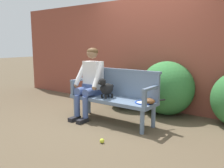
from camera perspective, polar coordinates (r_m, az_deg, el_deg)
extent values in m
plane|color=brown|center=(4.34, 0.00, -8.98)|extent=(40.00, 40.00, 0.00)
cube|color=brown|center=(5.33, 9.14, 7.19)|extent=(8.00, 0.30, 2.34)
ellipsoid|color=#194C1E|center=(5.26, 3.82, -1.02)|extent=(0.92, 0.91, 0.83)
ellipsoid|color=#337538|center=(4.80, 12.89, -0.96)|extent=(1.06, 0.96, 1.05)
cube|color=slate|center=(4.23, 0.00, -3.74)|extent=(1.59, 0.50, 0.06)
cylinder|color=slate|center=(4.60, -8.65, -5.56)|extent=(0.07, 0.07, 0.38)
cylinder|color=slate|center=(3.76, 7.19, -8.98)|extent=(0.07, 0.07, 0.38)
cylinder|color=slate|center=(4.87, -5.51, -4.67)|extent=(0.07, 0.07, 0.38)
cylinder|color=slate|center=(4.08, 9.80, -7.56)|extent=(0.07, 0.07, 0.38)
cube|color=slate|center=(4.35, 1.70, 0.13)|extent=(1.59, 0.05, 0.46)
cube|color=slate|center=(4.32, 1.72, 3.40)|extent=(1.63, 0.06, 0.04)
cube|color=slate|center=(4.53, -9.31, -1.03)|extent=(0.06, 0.06, 0.24)
cube|color=slate|center=(4.66, -7.52, 1.04)|extent=(0.06, 0.50, 0.04)
cube|color=slate|center=(3.63, 7.71, -3.65)|extent=(0.06, 0.06, 0.24)
cube|color=slate|center=(3.78, 9.28, -0.98)|extent=(0.06, 0.50, 0.04)
cube|color=black|center=(4.45, -8.92, -8.16)|extent=(0.10, 0.24, 0.07)
cylinder|color=#475B93|center=(4.44, -8.26, -5.11)|extent=(0.10, 0.10, 0.39)
cylinder|color=#475B93|center=(4.50, -6.92, -1.58)|extent=(0.15, 0.32, 0.15)
cube|color=black|center=(4.32, -7.03, -8.68)|extent=(0.10, 0.24, 0.07)
cylinder|color=#475B93|center=(4.31, -6.36, -5.53)|extent=(0.10, 0.10, 0.39)
cylinder|color=#475B93|center=(4.37, -5.00, -1.88)|extent=(0.15, 0.32, 0.15)
cube|color=#475B93|center=(4.54, -4.63, -1.17)|extent=(0.32, 0.24, 0.20)
cube|color=white|center=(4.52, -4.51, 2.11)|extent=(0.34, 0.22, 0.52)
cylinder|color=white|center=(4.57, -7.48, 2.40)|extent=(0.14, 0.33, 0.45)
sphere|color=#936B4C|center=(4.53, -8.66, -0.26)|extent=(0.09, 0.09, 0.09)
cylinder|color=white|center=(4.29, -3.43, 2.00)|extent=(0.14, 0.33, 0.45)
sphere|color=#936B4C|center=(4.22, -4.23, -0.89)|extent=(0.09, 0.09, 0.09)
sphere|color=#936B4C|center=(4.47, -4.74, 7.31)|extent=(0.20, 0.20, 0.20)
ellipsoid|color=#51381E|center=(4.47, -4.67, 7.69)|extent=(0.21, 0.21, 0.14)
cylinder|color=black|center=(4.22, -2.38, -2.89)|extent=(0.04, 0.04, 0.07)
cylinder|color=black|center=(4.15, -1.50, -3.09)|extent=(0.04, 0.04, 0.07)
cylinder|color=black|center=(4.32, -0.87, -2.58)|extent=(0.04, 0.04, 0.07)
cylinder|color=black|center=(4.26, 0.02, -2.77)|extent=(0.04, 0.04, 0.07)
ellipsoid|color=black|center=(4.21, -1.18, -1.21)|extent=(0.21, 0.28, 0.21)
sphere|color=black|center=(4.15, -2.09, -1.14)|extent=(0.12, 0.12, 0.12)
sphere|color=black|center=(4.11, -2.36, 0.52)|extent=(0.13, 0.13, 0.13)
ellipsoid|color=black|center=(4.07, -2.96, 0.25)|extent=(0.06, 0.08, 0.05)
ellipsoid|color=black|center=(4.16, -2.78, 0.50)|extent=(0.04, 0.04, 0.09)
ellipsoid|color=black|center=(4.08, -1.75, 0.33)|extent=(0.04, 0.04, 0.09)
sphere|color=black|center=(4.29, 0.00, -0.45)|extent=(0.06, 0.06, 0.06)
torus|color=blue|center=(3.91, 7.55, -4.33)|extent=(0.40, 0.40, 0.02)
cylinder|color=silver|center=(3.91, 7.55, -4.43)|extent=(0.25, 0.25, 0.00)
cube|color=blue|center=(4.00, 9.57, -4.02)|extent=(0.07, 0.08, 0.02)
cylinder|color=black|center=(4.08, 11.22, -3.81)|extent=(0.13, 0.21, 0.03)
ellipsoid|color=brown|center=(3.86, 8.69, -4.02)|extent=(0.25, 0.21, 0.09)
sphere|color=#CCDB33|center=(3.47, -2.39, -13.35)|extent=(0.07, 0.07, 0.07)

